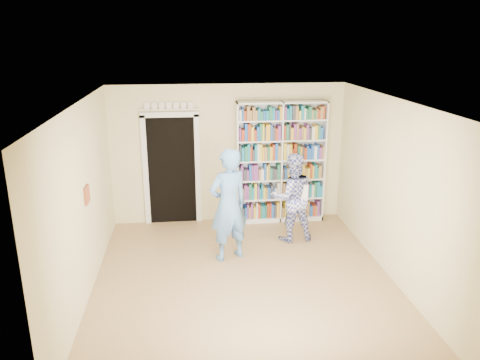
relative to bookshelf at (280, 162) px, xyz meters
The scene contains 11 objects.
floor 2.82m from the bookshelf, 113.16° to the right, with size 5.00×5.00×0.00m, color #A57950.
ceiling 2.96m from the bookshelf, 113.16° to the right, with size 5.00×5.00×0.00m, color white.
wall_back 1.03m from the bookshelf, behind, with size 4.50×4.50×0.00m, color beige.
wall_left 4.01m from the bookshelf, 144.22° to the right, with size 5.00×5.00×0.00m, color beige.
wall_right 2.66m from the bookshelf, 61.98° to the right, with size 5.00×5.00×0.00m, color beige.
bookshelf is the anchor object (origin of this frame).
doorway 2.11m from the bookshelf, behind, with size 1.10×0.08×2.43m.
wall_art 3.88m from the bookshelf, 146.44° to the right, with size 0.03×0.25×0.25m, color brown.
man_blue 1.97m from the bookshelf, 126.61° to the right, with size 0.68×0.45×1.88m, color #5989C5.
man_plaid 1.03m from the bookshelf, 88.26° to the right, with size 0.78×0.61×1.61m, color #333B9C.
paper_sheet 1.19m from the bookshelf, 81.80° to the right, with size 0.20×0.01×0.28m, color white.
Camera 1 is at (-0.79, -6.28, 3.58)m, focal length 35.00 mm.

